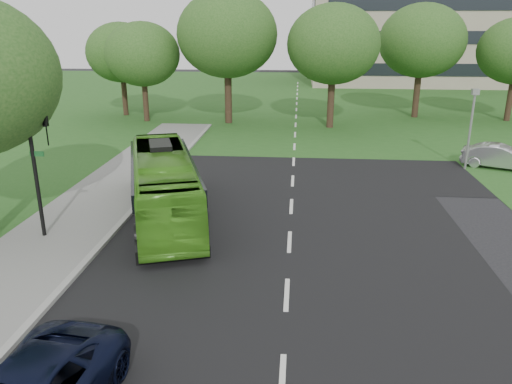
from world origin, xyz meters
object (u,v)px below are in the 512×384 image
tree_park_c (334,44)px  bus (164,185)px  tree_park_b (227,35)px  traffic_light (38,161)px  tree_park_f (121,53)px  tree_park_a (142,54)px  sedan (500,157)px  camera_pole (472,118)px  tree_park_d (422,41)px

tree_park_c → bus: tree_park_c is taller
tree_park_b → traffic_light: size_ratio=2.00×
tree_park_f → tree_park_a: bearing=-45.0°
tree_park_a → tree_park_b: tree_park_b is taller
sedan → camera_pole: bearing=124.4°
tree_park_c → tree_park_d: 9.70m
sedan → traffic_light: 24.77m
sedan → camera_pole: camera_pole is taller
tree_park_a → tree_park_f: tree_park_a is taller
tree_park_f → bus: (10.34, -25.21, -4.21)m
traffic_light → camera_pole: bearing=38.0°
tree_park_f → bus: 27.57m
tree_park_b → traffic_light: tree_park_b is taller
tree_park_b → bus: bearing=-89.4°
bus → camera_pole: 17.96m
tree_park_f → bus: size_ratio=0.80×
tree_park_b → tree_park_d: (16.53, 4.22, -0.57)m
traffic_light → tree_park_f: bearing=109.8°
camera_pole → tree_park_c: bearing=120.7°
tree_park_a → tree_park_f: size_ratio=1.00×
sedan → traffic_light: (-21.48, -12.09, 2.46)m
tree_park_c → camera_pole: bearing=-58.9°
bus → traffic_light: 5.13m
tree_park_b → tree_park_f: (-10.09, 3.05, -1.61)m
tree_park_a → bus: bearing=-71.5°
tree_park_c → bus: size_ratio=0.94×
tree_park_b → bus: tree_park_b is taller
tree_park_a → tree_park_d: size_ratio=0.84×
tree_park_c → traffic_light: (-12.25, -23.65, -3.41)m
tree_park_a → tree_park_b: 7.44m
sedan → tree_park_a: bearing=86.3°
tree_park_a → traffic_light: tree_park_a is taller
tree_park_f → traffic_light: size_ratio=1.55×
tree_park_b → tree_park_c: size_ratio=1.11×
tree_park_a → tree_park_b: bearing=-1.7°
tree_park_f → camera_pole: (25.84, -16.27, -2.66)m
tree_park_d → tree_park_f: 26.66m
tree_park_d → sedan: size_ratio=2.35×
sedan → tree_park_d: bearing=28.0°
bus → sedan: size_ratio=2.45×
tree_park_a → tree_park_c: tree_park_c is taller
tree_park_c → sedan: tree_park_c is taller
bus → traffic_light: traffic_light is taller
tree_park_d → sedan: 18.13m
bus → sedan: bearing=9.6°
tree_park_a → camera_pole: bearing=-30.3°
tree_park_c → bus: (-8.30, -20.87, -5.12)m
sedan → traffic_light: size_ratio=0.78×
tree_park_c → tree_park_f: (-18.64, 4.34, -0.92)m
bus → camera_pole: size_ratio=2.23×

